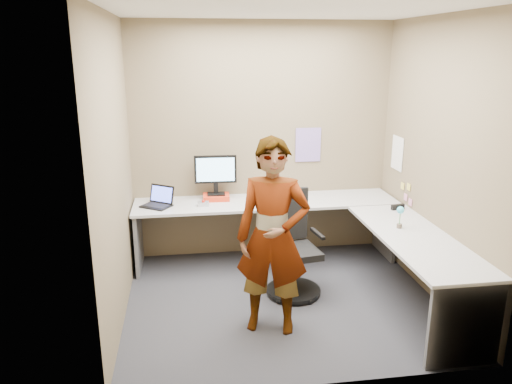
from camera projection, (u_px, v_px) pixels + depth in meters
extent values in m
plane|color=#28282D|center=(282.00, 300.00, 4.92)|extent=(3.00, 3.00, 0.00)
plane|color=brown|center=(262.00, 142.00, 5.78)|extent=(3.00, 0.00, 3.00)
plane|color=brown|center=(438.00, 162.00, 4.75)|extent=(0.00, 2.70, 2.70)
plane|color=brown|center=(115.00, 173.00, 4.33)|extent=(0.00, 2.70, 2.70)
plane|color=white|center=(286.00, 10.00, 4.17)|extent=(3.00, 3.00, 0.00)
cube|color=#B0B0B0|center=(266.00, 202.00, 5.65)|extent=(2.96, 0.65, 0.03)
cube|color=#B0B0B0|center=(415.00, 238.00, 4.57)|extent=(0.65, 1.91, 0.03)
cube|color=#59595B|center=(138.00, 239.00, 5.55)|extent=(0.04, 0.60, 0.70)
cube|color=#59595B|center=(385.00, 226.00, 5.95)|extent=(0.04, 0.60, 0.70)
cube|color=#59595B|center=(465.00, 326.00, 3.80)|extent=(0.60, 0.04, 0.70)
cube|color=red|center=(216.00, 197.00, 5.68)|extent=(0.30, 0.23, 0.06)
cube|color=black|center=(216.00, 194.00, 5.67)|extent=(0.20, 0.15, 0.01)
cube|color=black|center=(216.00, 188.00, 5.67)|extent=(0.05, 0.04, 0.12)
cube|color=black|center=(215.00, 169.00, 5.61)|extent=(0.48, 0.05, 0.32)
cube|color=#93D6FF|center=(216.00, 170.00, 5.59)|extent=(0.42, 0.02, 0.27)
cube|color=black|center=(156.00, 206.00, 5.43)|extent=(0.37, 0.35, 0.02)
cube|color=black|center=(162.00, 194.00, 5.49)|extent=(0.28, 0.22, 0.20)
cube|color=#485BE4|center=(162.00, 194.00, 5.49)|extent=(0.24, 0.19, 0.16)
cube|color=#B7B7BC|center=(203.00, 204.00, 5.46)|extent=(0.12, 0.08, 0.04)
sphere|color=#BA160C|center=(203.00, 201.00, 5.44)|extent=(0.04, 0.04, 0.04)
cone|color=white|center=(282.00, 204.00, 5.44)|extent=(0.10, 0.10, 0.06)
cube|color=black|center=(398.00, 207.00, 5.33)|extent=(0.16, 0.07, 0.05)
cylinder|color=brown|center=(399.00, 226.00, 4.78)|extent=(0.05, 0.05, 0.04)
cylinder|color=#338C3F|center=(400.00, 217.00, 4.76)|extent=(0.01, 0.01, 0.14)
sphere|color=#47D5FB|center=(401.00, 210.00, 4.74)|extent=(0.07, 0.07, 0.07)
cube|color=#846BB7|center=(308.00, 145.00, 5.86)|extent=(0.30, 0.01, 0.40)
cube|color=white|center=(397.00, 153.00, 5.63)|extent=(0.01, 0.28, 0.38)
cube|color=#F2E059|center=(409.00, 187.00, 5.38)|extent=(0.01, 0.07, 0.07)
cube|color=pink|center=(406.00, 197.00, 5.47)|extent=(0.01, 0.07, 0.07)
cube|color=pink|center=(410.00, 202.00, 5.36)|extent=(0.01, 0.07, 0.07)
cube|color=#F2E059|center=(403.00, 186.00, 5.53)|extent=(0.01, 0.07, 0.07)
cylinder|color=black|center=(293.00, 290.00, 5.03)|extent=(0.55, 0.55, 0.04)
cylinder|color=black|center=(294.00, 271.00, 4.97)|extent=(0.06, 0.06, 0.39)
cube|color=black|center=(294.00, 252.00, 4.92)|extent=(0.51, 0.51, 0.07)
cube|color=black|center=(287.00, 214.00, 5.03)|extent=(0.43, 0.11, 0.54)
cube|color=black|center=(271.00, 239.00, 4.80)|extent=(0.08, 0.29, 0.03)
cube|color=black|center=(318.00, 234.00, 4.94)|extent=(0.08, 0.29, 0.03)
imported|color=#999399|center=(273.00, 237.00, 4.21)|extent=(0.71, 0.56, 1.71)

